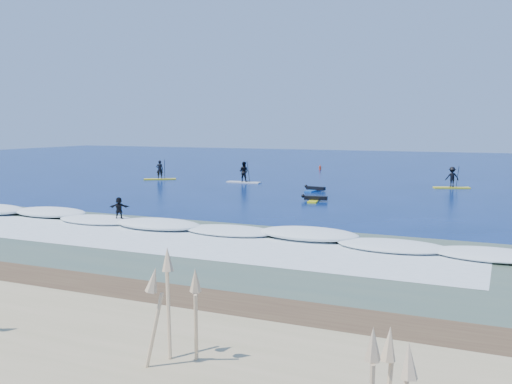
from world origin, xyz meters
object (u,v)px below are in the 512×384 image
at_px(prone_paddler_near, 314,199).
at_px(prone_paddler_far, 315,189).
at_px(sup_paddler_left, 160,173).
at_px(sup_paddler_center, 244,174).
at_px(wave_surfer, 119,210).
at_px(marker_buoy, 320,168).
at_px(sup_paddler_right, 452,179).

relative_size(prone_paddler_near, prone_paddler_far, 1.01).
distance_m(sup_paddler_left, prone_paddler_near, 20.50).
relative_size(sup_paddler_center, wave_surfer, 1.78).
distance_m(wave_surfer, marker_buoy, 38.99).
xyz_separation_m(prone_paddler_near, prone_paddler_far, (-1.89, 5.88, -0.00)).
relative_size(sup_paddler_center, prone_paddler_near, 1.35).
bearing_deg(sup_paddler_right, sup_paddler_center, 168.82).
height_order(sup_paddler_right, marker_buoy, sup_paddler_right).
distance_m(sup_paddler_left, prone_paddler_far, 16.87).
bearing_deg(sup_paddler_right, prone_paddler_far, -167.31).
bearing_deg(sup_paddler_center, prone_paddler_far, -24.10).
height_order(sup_paddler_left, sup_paddler_center, sup_paddler_center).
xyz_separation_m(sup_paddler_left, wave_surfer, (11.55, -21.52, 0.06)).
distance_m(sup_paddler_left, wave_surfer, 24.42).
distance_m(sup_paddler_right, marker_buoy, 21.06).
distance_m(prone_paddler_near, marker_buoy, 27.44).
xyz_separation_m(prone_paddler_near, marker_buoy, (-7.84, 26.30, 0.10)).
relative_size(wave_surfer, marker_buoy, 2.92).
height_order(sup_paddler_right, wave_surfer, sup_paddler_right).
relative_size(sup_paddler_center, prone_paddler_far, 1.37).
bearing_deg(sup_paddler_center, marker_buoy, 83.22).
relative_size(sup_paddler_right, marker_buoy, 4.91).
relative_size(sup_paddler_right, prone_paddler_far, 1.29).
distance_m(sup_paddler_left, sup_paddler_center, 8.70).
bearing_deg(prone_paddler_near, wave_surfer, 142.56).
distance_m(sup_paddler_left, sup_paddler_right, 26.72).
distance_m(prone_paddler_far, marker_buoy, 21.27).
bearing_deg(sup_paddler_right, sup_paddler_left, 166.88).
bearing_deg(sup_paddler_right, wave_surfer, -141.55).
bearing_deg(prone_paddler_far, prone_paddler_near, -151.96).
bearing_deg(marker_buoy, sup_paddler_right, -41.25).
height_order(sup_paddler_right, prone_paddler_near, sup_paddler_right).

